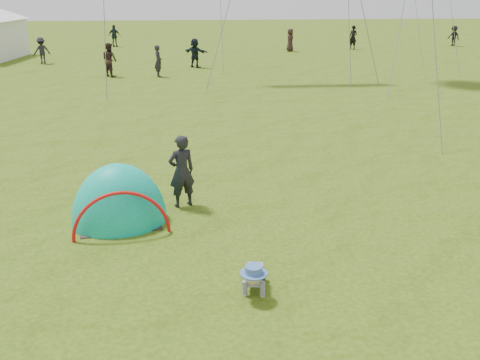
{
  "coord_description": "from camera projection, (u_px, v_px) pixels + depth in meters",
  "views": [
    {
      "loc": [
        0.18,
        -8.22,
        4.65
      ],
      "look_at": [
        1.09,
        1.71,
        1.0
      ],
      "focal_mm": 40.0,
      "sensor_mm": 36.0,
      "label": 1
    }
  ],
  "objects": [
    {
      "name": "crowd_person_6",
      "position": [
        353.0,
        37.0,
        40.62
      ],
      "size": [
        0.75,
        0.75,
        1.76
      ],
      "primitive_type": "imported",
      "rotation": [
        0.0,
        0.0,
        5.49
      ],
      "color": "black",
      "rests_on": "ground"
    },
    {
      "name": "ground",
      "position": [
        187.0,
        270.0,
        9.27
      ],
      "size": [
        140.0,
        140.0,
        0.0
      ],
      "primitive_type": "plane",
      "color": "#264E09"
    },
    {
      "name": "crowd_person_3",
      "position": [
        454.0,
        36.0,
        42.76
      ],
      "size": [
        0.98,
        1.17,
        1.58
      ],
      "primitive_type": "imported",
      "rotation": [
        0.0,
        0.0,
        5.18
      ],
      "color": "black",
      "rests_on": "ground"
    },
    {
      "name": "crowd_person_8",
      "position": [
        115.0,
        36.0,
        42.32
      ],
      "size": [
        1.05,
        0.62,
        1.68
      ],
      "primitive_type": "imported",
      "rotation": [
        0.0,
        0.0,
        2.91
      ],
      "color": "#1C2A34",
      "rests_on": "ground"
    },
    {
      "name": "crowd_person_9",
      "position": [
        42.0,
        50.0,
        33.23
      ],
      "size": [
        1.19,
        1.07,
        1.6
      ],
      "primitive_type": "imported",
      "rotation": [
        0.0,
        0.0,
        3.74
      ],
      "color": "black",
      "rests_on": "ground"
    },
    {
      "name": "popup_tent",
      "position": [
        120.0,
        222.0,
        11.14
      ],
      "size": [
        2.2,
        1.92,
        2.53
      ],
      "primitive_type": "ellipsoid",
      "rotation": [
        0.0,
        0.0,
        0.17
      ],
      "color": "#118B6E",
      "rests_on": "ground"
    },
    {
      "name": "crowd_person_5",
      "position": [
        195.0,
        53.0,
        31.65
      ],
      "size": [
        1.58,
        1.29,
        1.69
      ],
      "primitive_type": "imported",
      "rotation": [
        0.0,
        0.0,
        2.55
      ],
      "color": "black",
      "rests_on": "ground"
    },
    {
      "name": "crowd_person_4",
      "position": [
        290.0,
        40.0,
        39.35
      ],
      "size": [
        0.75,
        0.92,
        1.63
      ],
      "primitive_type": "imported",
      "rotation": [
        0.0,
        0.0,
        1.24
      ],
      "color": "black",
      "rests_on": "ground"
    },
    {
      "name": "crowd_person_0",
      "position": [
        158.0,
        61.0,
        28.38
      ],
      "size": [
        0.57,
        0.7,
        1.66
      ],
      "primitive_type": "imported",
      "rotation": [
        0.0,
        0.0,
        1.89
      ],
      "color": "black",
      "rests_on": "ground"
    },
    {
      "name": "standing_adult",
      "position": [
        182.0,
        171.0,
        11.67
      ],
      "size": [
        0.7,
        0.59,
        1.63
      ],
      "primitive_type": "imported",
      "rotation": [
        0.0,
        0.0,
        3.53
      ],
      "color": "black",
      "rests_on": "ground"
    },
    {
      "name": "crowd_person_1",
      "position": [
        110.0,
        60.0,
        28.5
      ],
      "size": [
        1.08,
        1.08,
        1.77
      ],
      "primitive_type": "imported",
      "rotation": [
        0.0,
        0.0,
        2.36
      ],
      "color": "#2F201C",
      "rests_on": "ground"
    },
    {
      "name": "crawling_toddler",
      "position": [
        254.0,
        275.0,
        8.52
      ],
      "size": [
        0.67,
        0.86,
        0.59
      ],
      "primitive_type": null,
      "rotation": [
        0.0,
        0.0,
        -0.18
      ],
      "color": "black",
      "rests_on": "ground"
    }
  ]
}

